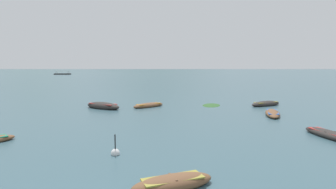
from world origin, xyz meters
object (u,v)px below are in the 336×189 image
Objects in this scene: ferry_0 at (63,74)px; rowboat_1 at (103,106)px; rowboat_0 at (266,104)px; rowboat_3 at (149,105)px; rowboat_2 at (173,183)px; rowboat_6 at (330,135)px; mooring_buoy at (115,153)px; rowboat_5 at (273,113)px.

rowboat_1 is at bearing -68.31° from ferry_0.
rowboat_0 is at bearing -62.25° from ferry_0.
rowboat_1 is 1.21× the size of rowboat_3.
rowboat_1 is 1.40× the size of rowboat_2.
rowboat_3 is (-13.42, -0.77, -0.03)m from rowboat_0.
mooring_buoy is at bearing -166.30° from rowboat_6.
rowboat_3 is 3.24× the size of mooring_buoy.
ferry_0 is (-66.16, 168.62, 0.26)m from rowboat_2.
rowboat_3 is at bearing 131.83° from rowboat_6.
rowboat_3 is 17.99m from rowboat_6.
rowboat_1 is at bearing 109.37° from rowboat_2.
rowboat_5 is at bearing 92.40° from rowboat_6.
rowboat_5 is at bearing -105.77° from rowboat_0.
ferry_0 reaches higher than rowboat_1.
rowboat_6 is at bearing -87.60° from rowboat_5.
rowboat_2 is at bearing -145.59° from rowboat_6.
rowboat_5 is 0.45× the size of ferry_0.
rowboat_1 reaches higher than rowboat_6.
rowboat_3 is at bearing 95.49° from rowboat_2.
rowboat_2 is 0.79× the size of rowboat_6.
rowboat_3 is at bearing 11.42° from rowboat_1.
rowboat_1 is 1.10× the size of rowboat_6.
rowboat_3 is (-1.95, 20.29, -0.00)m from rowboat_2.
ferry_0 is 176.63m from mooring_buoy.
rowboat_6 is at bearing -64.77° from ferry_0.
rowboat_1 is 160.68m from ferry_0.
rowboat_5 is 7.98m from rowboat_6.
rowboat_3 is at bearing 87.28° from mooring_buoy.
rowboat_2 is 0.70× the size of rowboat_5.
ferry_0 reaches higher than mooring_buoy.
rowboat_2 is (-11.46, -21.06, -0.03)m from rowboat_0.
mooring_buoy is at bearing -68.96° from ferry_0.
rowboat_3 reaches higher than rowboat_6.
rowboat_5 is 1.13× the size of rowboat_6.
rowboat_0 is 23.97m from rowboat_2.
ferry_0 is (-59.37, 149.31, 0.18)m from rowboat_1.
rowboat_1 is (-18.25, -1.74, 0.05)m from rowboat_0.
rowboat_1 is at bearing -174.54° from rowboat_0.
ferry_0 is (-76.21, 161.74, 0.28)m from rowboat_6.
rowboat_0 reaches higher than rowboat_2.
rowboat_2 is 0.31× the size of ferry_0.
rowboat_2 reaches higher than rowboat_5.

